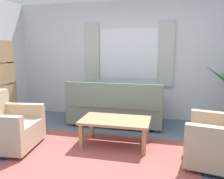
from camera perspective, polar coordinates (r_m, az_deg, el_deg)
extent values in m
plane|color=slate|center=(3.41, -2.42, -16.97)|extent=(6.24, 6.24, 0.00)
cube|color=silver|center=(5.26, 4.17, 7.24)|extent=(5.32, 0.12, 2.60)
cube|color=white|center=(5.19, 4.08, 8.86)|extent=(1.30, 0.01, 1.10)
cube|color=#B2BCB2|center=(5.36, -4.87, 8.88)|extent=(0.32, 0.06, 1.40)
cube|color=#B2BCB2|center=(5.10, 13.38, 8.60)|extent=(0.32, 0.06, 1.40)
cube|color=#9E4C47|center=(3.41, -2.42, -16.88)|extent=(2.62, 1.86, 0.01)
cube|color=slate|center=(4.81, 1.06, -5.66)|extent=(1.90, 0.80, 0.38)
cube|color=slate|center=(4.41, 0.20, -1.36)|extent=(1.90, 0.20, 0.48)
cube|color=slate|center=(4.64, 11.64, -2.52)|extent=(0.16, 0.80, 0.24)
cube|color=slate|center=(4.99, -8.74, -1.56)|extent=(0.16, 0.80, 0.24)
cylinder|color=#A87F56|center=(5.07, 11.31, -7.66)|extent=(0.06, 0.06, 0.06)
cylinder|color=#A87F56|center=(5.38, -7.20, -6.49)|extent=(0.06, 0.06, 0.06)
cylinder|color=#A87F56|center=(4.50, 11.03, -9.93)|extent=(0.06, 0.06, 0.06)
cylinder|color=#A87F56|center=(4.85, -9.68, -8.40)|extent=(0.06, 0.06, 0.06)
cube|color=tan|center=(3.99, -23.94, -10.03)|extent=(0.89, 0.92, 0.36)
cube|color=tan|center=(4.20, -21.72, -4.74)|extent=(0.81, 0.21, 0.22)
cylinder|color=#A87F56|center=(3.64, -22.03, -15.38)|extent=(0.05, 0.05, 0.06)
cylinder|color=#A87F56|center=(4.20, -17.49, -11.69)|extent=(0.05, 0.05, 0.06)
cylinder|color=#A87F56|center=(4.49, -25.08, -10.74)|extent=(0.05, 0.05, 0.06)
cube|color=tan|center=(3.48, 24.93, -13.06)|extent=(0.95, 0.98, 0.36)
cube|color=tan|center=(3.72, 25.26, -6.84)|extent=(0.81, 0.28, 0.22)
cube|color=tan|center=(3.04, 25.32, -10.54)|extent=(0.81, 0.28, 0.22)
cylinder|color=#A87F56|center=(3.88, 19.84, -13.67)|extent=(0.05, 0.05, 0.06)
cylinder|color=#A87F56|center=(3.26, 18.72, -18.26)|extent=(0.05, 0.05, 0.06)
cube|color=#A87F56|center=(3.71, 0.82, -7.69)|extent=(1.10, 0.64, 0.04)
cube|color=#A87F56|center=(3.68, -7.71, -11.55)|extent=(0.06, 0.06, 0.40)
cube|color=#A87F56|center=(3.48, 7.98, -12.90)|extent=(0.06, 0.06, 0.40)
cube|color=#A87F56|center=(4.14, -5.12, -9.04)|extent=(0.06, 0.06, 0.40)
cube|color=#A87F56|center=(3.96, 8.69, -10.03)|extent=(0.06, 0.06, 0.40)
cone|color=#38753D|center=(4.76, 25.26, 3.00)|extent=(0.63, 0.21, 0.47)
cube|color=#A87F56|center=(5.30, -24.20, 1.53)|extent=(0.30, 0.04, 1.70)
cube|color=#A87F56|center=(4.87, -26.08, 0.72)|extent=(0.02, 0.90, 1.70)
cube|color=#B23833|center=(5.21, -24.97, 3.00)|extent=(0.24, 0.08, 0.26)
cube|color=#5B8E93|center=(5.13, -25.62, 3.01)|extent=(0.23, 0.07, 0.28)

